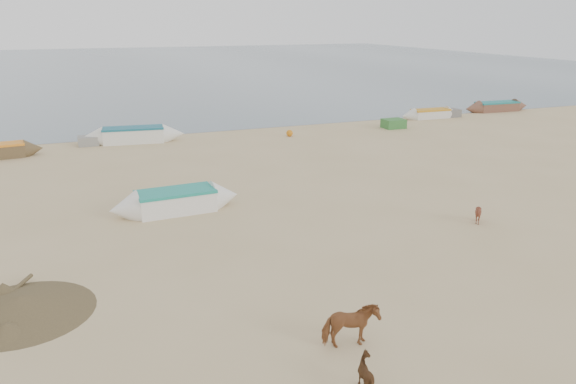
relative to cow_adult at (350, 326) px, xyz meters
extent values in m
plane|color=tan|center=(2.02, 5.26, -0.57)|extent=(140.00, 140.00, 0.00)
plane|color=slate|center=(2.02, 87.26, -0.56)|extent=(160.00, 160.00, 0.00)
imported|color=brown|center=(0.00, 0.00, 0.00)|extent=(1.42, 0.80, 1.13)
imported|color=brown|center=(8.52, 5.78, -0.17)|extent=(0.79, 0.73, 0.79)
imported|color=#54331B|center=(-0.38, -1.64, -0.19)|extent=(0.84, 0.91, 0.75)
cone|color=brown|center=(-7.46, 4.67, -0.32)|extent=(3.94, 3.94, 0.50)
sphere|color=#C67012|center=(7.87, 23.88, -0.35)|extent=(0.44, 0.44, 0.44)
cube|color=gray|center=(-4.80, 25.94, -0.29)|extent=(1.20, 1.10, 0.56)
cube|color=#357132|center=(15.94, 23.94, -0.25)|extent=(1.50, 1.20, 0.64)
cube|color=slate|center=(22.77, 26.48, -0.27)|extent=(1.30, 1.20, 0.60)
camera|label=1|loc=(-5.71, -10.47, 7.03)|focal=35.00mm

